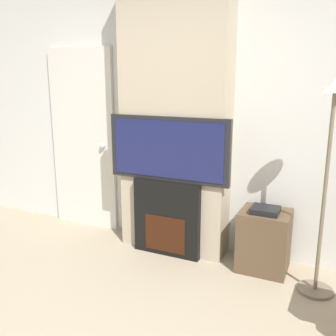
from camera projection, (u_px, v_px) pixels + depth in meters
name	position (u px, v px, depth m)	size (l,w,h in m)	color
wall_back	(183.00, 112.00, 3.68)	(6.00, 0.06, 2.70)	silver
chimney_breast	(175.00, 114.00, 3.51)	(1.05, 0.32, 2.70)	tan
fireplace	(168.00, 218.00, 3.60)	(0.67, 0.15, 0.74)	black
television	(168.00, 149.00, 3.44)	(1.19, 0.07, 0.60)	black
floor_lamp	(328.00, 166.00, 2.77)	(0.28, 0.28, 1.67)	#726651
media_stand	(264.00, 240.00, 3.31)	(0.43, 0.38, 0.59)	brown
entry_door	(83.00, 140.00, 4.20)	(0.83, 0.09, 2.00)	silver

